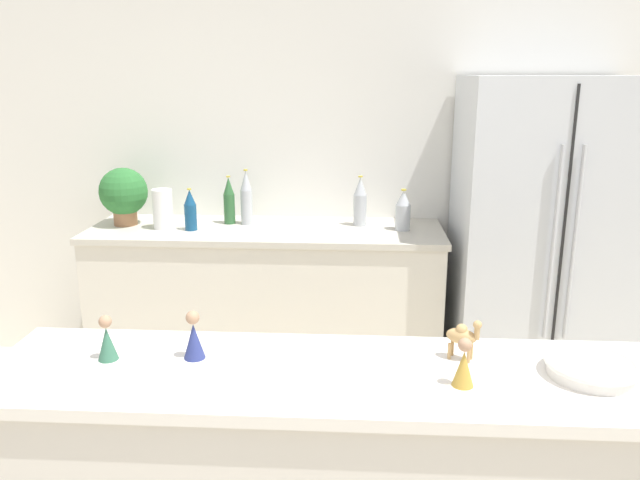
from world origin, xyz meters
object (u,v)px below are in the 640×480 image
wise_man_figurine_purple (464,365)px  back_bottle_0 (247,198)px  paper_towel_roll (163,209)px  wise_man_figurine_blue (107,341)px  fruit_bowl (592,367)px  back_bottle_2 (229,201)px  wise_man_figurine_crimson (194,338)px  refrigerator (541,242)px  back_bottle_1 (403,211)px  back_bottle_3 (360,202)px  back_bottle_4 (191,210)px  camel_figurine (463,336)px  potted_plant (124,193)px

wise_man_figurine_purple → back_bottle_0: bearing=114.7°
paper_towel_roll → wise_man_figurine_purple: 2.32m
wise_man_figurine_blue → fruit_bowl: bearing=-0.8°
back_bottle_0 → back_bottle_2: size_ratio=1.14×
wise_man_figurine_crimson → wise_man_figurine_purple: (0.75, -0.12, -0.00)m
wise_man_figurine_purple → fruit_bowl: bearing=12.3°
refrigerator → back_bottle_1: bearing=174.8°
back_bottle_0 → wise_man_figurine_crimson: bearing=-84.6°
refrigerator → wise_man_figurine_purple: bearing=-111.3°
back_bottle_3 → back_bottle_4: (-0.95, -0.17, -0.03)m
paper_towel_roll → fruit_bowl: size_ratio=0.89×
back_bottle_1 → wise_man_figurine_purple: 1.92m
paper_towel_roll → fruit_bowl: 2.49m
wise_man_figurine_blue → camel_figurine: bearing=3.5°
paper_towel_roll → wise_man_figurine_crimson: 1.86m
potted_plant → back_bottle_3: (1.36, 0.07, -0.05)m
paper_towel_roll → back_bottle_2: bearing=22.3°
back_bottle_3 → fruit_bowl: back_bottle_3 is taller
back_bottle_4 → wise_man_figurine_blue: (0.22, -1.75, 0.00)m
back_bottle_0 → back_bottle_4: (-0.29, -0.16, -0.04)m
refrigerator → back_bottle_0: bearing=174.5°
back_bottle_2 → back_bottle_4: back_bottle_2 is taller
back_bottle_0 → wise_man_figurine_blue: (-0.07, -1.91, -0.04)m
wise_man_figurine_crimson → back_bottle_3: bearing=75.8°
back_bottle_1 → camel_figurine: (0.05, -1.76, 0.02)m
fruit_bowl → back_bottle_3: bearing=107.9°
back_bottle_1 → back_bottle_4: 1.19m
refrigerator → paper_towel_roll: 2.10m
back_bottle_4 → camel_figurine: bearing=-53.8°
paper_towel_roll → back_bottle_3: bearing=7.3°
back_bottle_4 → camel_figurine: 2.09m
camel_figurine → refrigerator: bearing=67.5°
back_bottle_1 → wise_man_figurine_blue: back_bottle_1 is taller
back_bottle_2 → back_bottle_4: bearing=-137.5°
paper_towel_roll → wise_man_figurine_blue: 1.81m
fruit_bowl → back_bottle_0: bearing=123.6°
potted_plant → wise_man_figurine_crimson: potted_plant is taller
fruit_bowl → refrigerator: bearing=78.4°
back_bottle_4 → fruit_bowl: bearing=-48.3°
fruit_bowl → back_bottle_4: bearing=131.7°
refrigerator → back_bottle_1: refrigerator is taller
wise_man_figurine_crimson → back_bottle_0: bearing=95.4°
potted_plant → back_bottle_0: bearing=5.1°
wise_man_figurine_purple → back_bottle_2: bearing=117.0°
refrigerator → back_bottle_3: refrigerator is taller
back_bottle_1 → camel_figurine: back_bottle_1 is taller
refrigerator → potted_plant: size_ratio=5.32×
wise_man_figurine_crimson → wise_man_figurine_blue: bearing=-174.3°
potted_plant → wise_man_figurine_blue: potted_plant is taller
back_bottle_4 → back_bottle_1: bearing=3.5°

